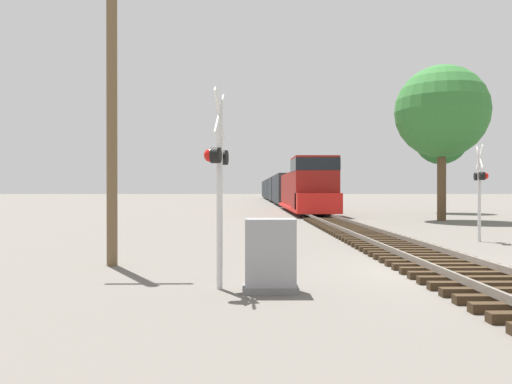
{
  "coord_description": "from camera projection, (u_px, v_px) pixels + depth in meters",
  "views": [
    {
      "loc": [
        -4.81,
        -11.7,
        1.96
      ],
      "look_at": [
        -4.41,
        12.25,
        1.83
      ],
      "focal_mm": 35.0,
      "sensor_mm": 36.0,
      "label": 1
    }
  ],
  "objects": [
    {
      "name": "utility_pole",
      "position": [
        112.0,
        99.0,
        12.74
      ],
      "size": [
        1.8,
        0.27,
        8.24
      ],
      "color": "brown",
      "rests_on": "ground"
    },
    {
      "name": "crossing_signal_far",
      "position": [
        480.0,
        182.0,
        18.62
      ],
      "size": [
        0.48,
        1.01,
        3.61
      ],
      "rotation": [
        0.0,
        0.0,
        1.38
      ],
      "color": "silver",
      "rests_on": "ground"
    },
    {
      "name": "tree_mid_background",
      "position": [
        441.0,
        138.0,
        41.38
      ],
      "size": [
        4.39,
        4.39,
        8.43
      ],
      "color": "#473521",
      "rests_on": "ground"
    },
    {
      "name": "relay_cabinet",
      "position": [
        270.0,
        256.0,
        9.49
      ],
      "size": [
        1.05,
        0.62,
        1.39
      ],
      "color": "slate",
      "rests_on": "ground"
    },
    {
      "name": "ground_plane",
      "position": [
        451.0,
        272.0,
        11.79
      ],
      "size": [
        400.0,
        400.0,
        0.0
      ],
      "primitive_type": "plane",
      "color": "#666059"
    },
    {
      "name": "crossing_signal_near",
      "position": [
        218.0,
        169.0,
        9.77
      ],
      "size": [
        0.44,
        1.01,
        3.89
      ],
      "rotation": [
        0.0,
        0.0,
        -1.72
      ],
      "color": "silver",
      "rests_on": "ground"
    },
    {
      "name": "freight_train",
      "position": [
        279.0,
        189.0,
        75.59
      ],
      "size": [
        3.1,
        86.0,
        4.29
      ],
      "color": "maroon",
      "rests_on": "ground"
    },
    {
      "name": "rail_track_bed",
      "position": [
        451.0,
        266.0,
        11.79
      ],
      "size": [
        2.6,
        160.0,
        0.31
      ],
      "color": "#382819",
      "rests_on": "ground"
    },
    {
      "name": "tree_far_right",
      "position": [
        442.0,
        112.0,
        31.08
      ],
      "size": [
        5.75,
        5.75,
        9.69
      ],
      "color": "brown",
      "rests_on": "ground"
    }
  ]
}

